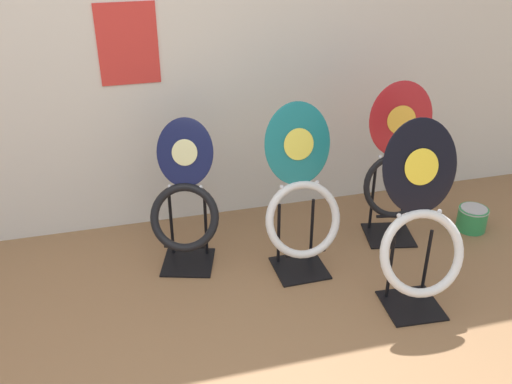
{
  "coord_description": "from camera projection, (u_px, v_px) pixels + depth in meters",
  "views": [
    {
      "loc": [
        -0.05,
        -1.18,
        1.89
      ],
      "look_at": [
        0.59,
        1.23,
        0.55
      ],
      "focal_mm": 40.0,
      "sensor_mm": 36.0,
      "label": 1
    }
  ],
  "objects": [
    {
      "name": "wall_back",
      "position": [
        111.0,
        12.0,
        3.03
      ],
      "size": [
        8.0,
        0.07,
        2.6
      ],
      "color": "silver",
      "rests_on": "ground_plane"
    },
    {
      "name": "toilet_seat_display_jazz_black",
      "position": [
        421.0,
        229.0,
        2.72
      ],
      "size": [
        0.44,
        0.36,
        0.96
      ],
      "color": "black",
      "rests_on": "ground_plane"
    },
    {
      "name": "toilet_seat_display_teal_sax",
      "position": [
        301.0,
        198.0,
        3.01
      ],
      "size": [
        0.42,
        0.32,
        0.93
      ],
      "color": "black",
      "rests_on": "ground_plane"
    },
    {
      "name": "toilet_seat_display_crimson_swirl",
      "position": [
        397.0,
        169.0,
        3.28
      ],
      "size": [
        0.4,
        0.33,
        0.96
      ],
      "color": "black",
      "rests_on": "ground_plane"
    },
    {
      "name": "toilet_seat_display_navy_moon",
      "position": [
        185.0,
        206.0,
        3.08
      ],
      "size": [
        0.42,
        0.42,
        0.81
      ],
      "color": "black",
      "rests_on": "ground_plane"
    },
    {
      "name": "paint_can",
      "position": [
        472.0,
        218.0,
        3.53
      ],
      "size": [
        0.18,
        0.18,
        0.15
      ],
      "color": "#2D8E4C",
      "rests_on": "ground_plane"
    }
  ]
}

